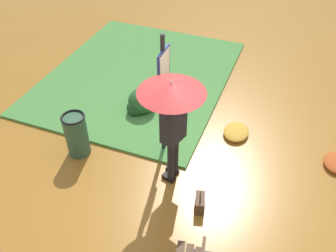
{
  "coord_description": "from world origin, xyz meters",
  "views": [
    {
      "loc": [
        4.14,
        1.44,
        4.66
      ],
      "look_at": [
        0.01,
        -0.16,
        0.85
      ],
      "focal_mm": 38.58,
      "sensor_mm": 36.0,
      "label": 1
    }
  ],
  "objects_px": {
    "handbag": "(200,203)",
    "info_sign_post": "(163,84)",
    "trash_bin": "(76,135)",
    "person_with_umbrella": "(172,107)"
  },
  "relations": [
    {
      "from": "person_with_umbrella",
      "to": "info_sign_post",
      "type": "xyz_separation_m",
      "value": [
        -0.62,
        -0.38,
        -0.11
      ]
    },
    {
      "from": "handbag",
      "to": "trash_bin",
      "type": "xyz_separation_m",
      "value": [
        -0.4,
        -2.41,
        0.29
      ]
    },
    {
      "from": "info_sign_post",
      "to": "trash_bin",
      "type": "xyz_separation_m",
      "value": [
        0.6,
        -1.41,
        -1.03
      ]
    },
    {
      "from": "handbag",
      "to": "info_sign_post",
      "type": "bearing_deg",
      "value": -135.26
    },
    {
      "from": "info_sign_post",
      "to": "trash_bin",
      "type": "height_order",
      "value": "info_sign_post"
    },
    {
      "from": "handbag",
      "to": "trash_bin",
      "type": "height_order",
      "value": "trash_bin"
    },
    {
      "from": "handbag",
      "to": "trash_bin",
      "type": "bearing_deg",
      "value": -99.48
    },
    {
      "from": "person_with_umbrella",
      "to": "trash_bin",
      "type": "distance_m",
      "value": 2.12
    },
    {
      "from": "info_sign_post",
      "to": "trash_bin",
      "type": "relative_size",
      "value": 2.76
    },
    {
      "from": "person_with_umbrella",
      "to": "info_sign_post",
      "type": "distance_m",
      "value": 0.74
    }
  ]
}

